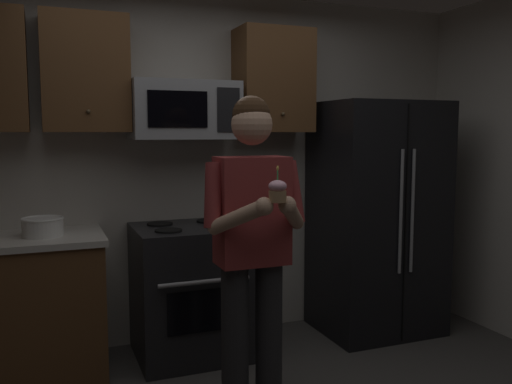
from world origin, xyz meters
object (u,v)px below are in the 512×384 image
cupcake (278,191)px  bowl_large_white (43,226)px  oven_range (191,291)px  microwave (184,110)px  person (253,239)px  refrigerator (377,218)px

cupcake → bowl_large_white: bearing=129.8°
oven_range → cupcake: cupcake is taller
microwave → person: microwave is taller
refrigerator → person: size_ratio=1.02×
refrigerator → bowl_large_white: bearing=179.4°
oven_range → cupcake: bearing=-85.4°
refrigerator → bowl_large_white: (-2.45, 0.03, 0.08)m
bowl_large_white → cupcake: size_ratio=1.48×
oven_range → bowl_large_white: bearing=-179.3°
microwave → bowl_large_white: (-0.95, -0.13, -0.74)m
refrigerator → oven_range: bearing=178.5°
refrigerator → person: (-1.40, -0.91, 0.10)m
oven_range → bowl_large_white: size_ratio=3.63×
bowl_large_white → person: 1.41m
cupcake → microwave: bearing=94.2°
oven_range → bowl_large_white: 1.08m
microwave → bowl_large_white: 1.21m
microwave → refrigerator: microwave is taller
oven_range → refrigerator: refrigerator is taller
refrigerator → bowl_large_white: refrigerator is taller
bowl_large_white → cupcake: (1.05, -1.26, 0.31)m
microwave → person: bearing=-84.5°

